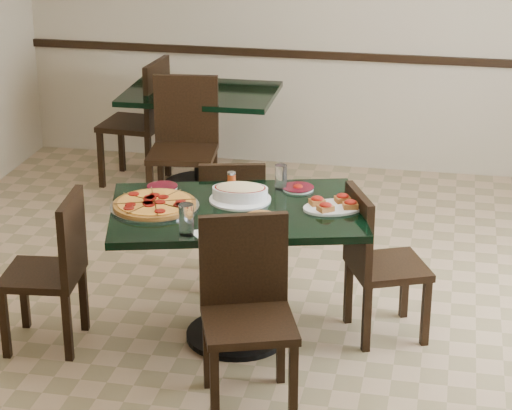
% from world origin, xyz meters
% --- Properties ---
extents(floor, '(5.50, 5.50, 0.00)m').
position_xyz_m(floor, '(0.00, 0.00, 0.00)').
color(floor, '#937655').
rests_on(floor, ground).
extents(room_shell, '(5.50, 5.50, 5.50)m').
position_xyz_m(room_shell, '(1.02, 1.73, 1.17)').
color(room_shell, silver).
rests_on(room_shell, floor).
extents(main_table, '(1.45, 1.13, 0.75)m').
position_xyz_m(main_table, '(-0.16, -0.18, 0.57)').
color(main_table, black).
rests_on(main_table, floor).
extents(back_table, '(1.11, 0.81, 0.75)m').
position_xyz_m(back_table, '(-0.92, 2.05, 0.52)').
color(back_table, black).
rests_on(back_table, floor).
extents(chair_far, '(0.45, 0.45, 0.81)m').
position_xyz_m(chair_far, '(-0.32, 0.43, 0.45)').
color(chair_far, black).
rests_on(chair_far, floor).
extents(chair_near, '(0.54, 0.54, 0.90)m').
position_xyz_m(chair_near, '(0.01, -0.73, 0.51)').
color(chair_near, black).
rests_on(chair_near, floor).
extents(chair_right, '(0.51, 0.51, 0.83)m').
position_xyz_m(chair_right, '(0.55, -0.00, 0.46)').
color(chair_right, black).
rests_on(chair_right, floor).
extents(chair_left, '(0.43, 0.43, 0.84)m').
position_xyz_m(chair_left, '(-1.06, -0.43, 0.46)').
color(chair_left, black).
rests_on(chair_left, floor).
extents(back_chair_near, '(0.50, 0.50, 0.96)m').
position_xyz_m(back_chair_near, '(-0.91, 1.55, 0.54)').
color(back_chair_near, black).
rests_on(back_chair_near, floor).
extents(back_chair_left, '(0.48, 0.48, 0.95)m').
position_xyz_m(back_chair_left, '(-1.37, 2.07, 0.54)').
color(back_chair_left, black).
rests_on(back_chair_left, floor).
extents(pepperoni_pizza, '(0.46, 0.46, 0.04)m').
position_xyz_m(pepperoni_pizza, '(-0.57, -0.25, 0.77)').
color(pepperoni_pizza, '#B5B4BB').
rests_on(pepperoni_pizza, main_table).
extents(lasagna_casserole, '(0.32, 0.32, 0.09)m').
position_xyz_m(lasagna_casserole, '(-0.16, -0.07, 0.80)').
color(lasagna_casserole, silver).
rests_on(lasagna_casserole, main_table).
extents(bread_basket, '(0.23, 0.19, 0.09)m').
position_xyz_m(bread_basket, '(0.01, -0.41, 0.79)').
color(bread_basket, brown).
rests_on(bread_basket, main_table).
extents(bruschetta_platter, '(0.38, 0.34, 0.05)m').
position_xyz_m(bruschetta_platter, '(0.33, -0.09, 0.77)').
color(bruschetta_platter, silver).
rests_on(bruschetta_platter, main_table).
extents(side_plate_near, '(0.20, 0.20, 0.02)m').
position_xyz_m(side_plate_near, '(-0.16, -0.50, 0.76)').
color(side_plate_near, silver).
rests_on(side_plate_near, main_table).
extents(side_plate_far_r, '(0.17, 0.17, 0.03)m').
position_xyz_m(side_plate_far_r, '(0.11, 0.16, 0.76)').
color(side_plate_far_r, silver).
rests_on(side_plate_far_r, main_table).
extents(side_plate_far_l, '(0.17, 0.17, 0.02)m').
position_xyz_m(side_plate_far_l, '(-0.61, 0.03, 0.76)').
color(side_plate_far_l, silver).
rests_on(side_plate_far_l, main_table).
extents(napkin_setting, '(0.19, 0.19, 0.01)m').
position_xyz_m(napkin_setting, '(-0.22, -0.54, 0.75)').
color(napkin_setting, white).
rests_on(napkin_setting, main_table).
extents(water_glass_a, '(0.06, 0.06, 0.14)m').
position_xyz_m(water_glass_a, '(0.02, 0.14, 0.82)').
color(water_glass_a, white).
rests_on(water_glass_a, main_table).
extents(water_glass_b, '(0.07, 0.07, 0.16)m').
position_xyz_m(water_glass_b, '(-0.32, -0.57, 0.83)').
color(water_glass_b, white).
rests_on(water_glass_b, main_table).
extents(pepper_shaker, '(0.05, 0.05, 0.08)m').
position_xyz_m(pepper_shaker, '(-0.25, 0.14, 0.79)').
color(pepper_shaker, '#CD4415').
rests_on(pepper_shaker, main_table).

